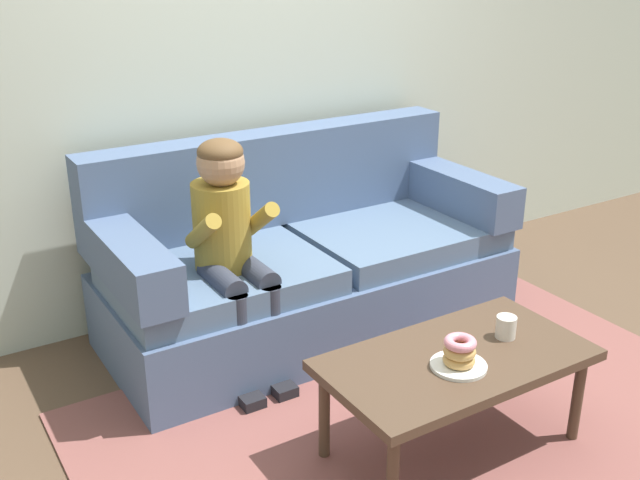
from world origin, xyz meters
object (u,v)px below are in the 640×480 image
object	(u,v)px
couch	(303,264)
person_child	(230,237)
donut	(459,360)
toy_controller	(457,367)
coffee_table	(456,365)
mug	(506,327)

from	to	relation	value
couch	person_child	world-z (taller)	person_child
couch	donut	distance (m)	1.27
person_child	donut	xyz separation A→B (m)	(0.41, -1.05, -0.21)
donut	toy_controller	distance (m)	0.79
person_child	toy_controller	xyz separation A→B (m)	(0.87, -0.57, -0.65)
donut	toy_controller	xyz separation A→B (m)	(0.46, 0.48, -0.43)
couch	donut	xyz separation A→B (m)	(-0.08, -1.26, 0.11)
person_child	toy_controller	size ratio (longest dim) A/B	4.87
coffee_table	toy_controller	size ratio (longest dim) A/B	4.57
couch	mug	bearing A→B (deg)	-79.23
coffee_table	donut	bearing A→B (deg)	-127.96
couch	person_child	distance (m)	0.63
couch	coffee_table	world-z (taller)	couch
donut	mug	world-z (taller)	mug
donut	toy_controller	size ratio (longest dim) A/B	0.53
couch	person_child	bearing A→B (deg)	-157.01
coffee_table	toy_controller	distance (m)	0.68
coffee_table	mug	size ratio (longest dim) A/B	11.48
person_child	mug	distance (m)	1.23
mug	donut	bearing A→B (deg)	-166.39
toy_controller	couch	bearing A→B (deg)	105.46
coffee_table	donut	distance (m)	0.11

